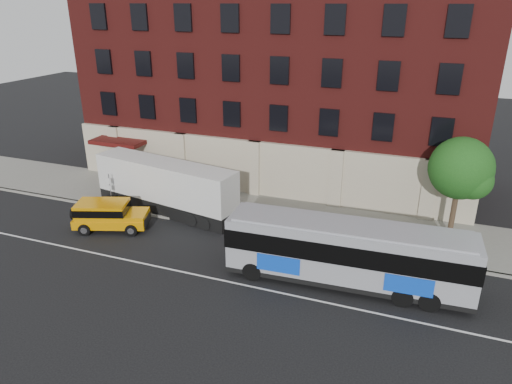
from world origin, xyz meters
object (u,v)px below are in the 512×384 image
at_px(street_tree, 461,171).
at_px(shipping_container, 166,187).
at_px(sign_pole, 110,189).
at_px(yellow_suv, 108,214).
at_px(city_bus, 348,252).

height_order(street_tree, shipping_container, street_tree).
distance_m(sign_pole, street_tree, 22.49).
height_order(street_tree, yellow_suv, street_tree).
relative_size(sign_pole, city_bus, 0.20).
xyz_separation_m(street_tree, yellow_suv, (-20.19, -6.10, -3.36)).
xyz_separation_m(sign_pole, shipping_container, (3.87, 0.95, 0.29)).
height_order(city_bus, yellow_suv, city_bus).
relative_size(street_tree, yellow_suv, 1.27).
relative_size(city_bus, shipping_container, 1.14).
bearing_deg(yellow_suv, city_bus, -3.34).
bearing_deg(yellow_suv, shipping_container, 61.40).
bearing_deg(sign_pole, city_bus, -12.11).
bearing_deg(sign_pole, shipping_container, 13.78).
bearing_deg(street_tree, city_bus, -125.86).
distance_m(sign_pole, city_bus, 17.38).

